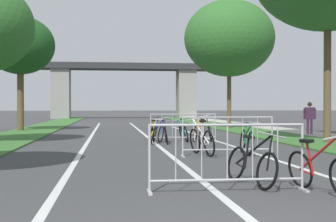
# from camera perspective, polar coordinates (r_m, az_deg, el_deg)

# --- Properties ---
(grass_verge_left) EXTENTS (2.48, 58.24, 0.05)m
(grass_verge_left) POSITION_cam_1_polar(r_m,az_deg,el_deg) (27.59, -15.57, -2.15)
(grass_verge_left) COLOR #386B2D
(grass_verge_left) RESTS_ON ground
(grass_verge_right) EXTENTS (2.48, 58.24, 0.05)m
(grass_verge_right) POSITION_cam_1_polar(r_m,az_deg,el_deg) (28.25, 7.78, -2.08)
(grass_verge_right) COLOR #386B2D
(grass_verge_right) RESTS_ON ground
(sidewalk_path_right) EXTENTS (1.73, 58.24, 0.08)m
(sidewalk_path_right) POSITION_cam_1_polar(r_m,az_deg,el_deg) (28.86, 11.82, -2.00)
(sidewalk_path_right) COLOR #ADA89E
(sidewalk_path_right) RESTS_ON ground
(lane_stripe_center) EXTENTS (0.14, 33.69, 0.01)m
(lane_stripe_center) POSITION_cam_1_polar(r_m,az_deg,el_deg) (20.39, -2.60, -3.14)
(lane_stripe_center) COLOR silver
(lane_stripe_center) RESTS_ON ground
(lane_stripe_right_lane) EXTENTS (0.14, 33.69, 0.01)m
(lane_stripe_right_lane) POSITION_cam_1_polar(r_m,az_deg,el_deg) (20.72, 4.12, -3.08)
(lane_stripe_right_lane) COLOR silver
(lane_stripe_right_lane) RESTS_ON ground
(lane_stripe_left_lane) EXTENTS (0.14, 33.69, 0.01)m
(lane_stripe_left_lane) POSITION_cam_1_polar(r_m,az_deg,el_deg) (20.34, -9.44, -3.15)
(lane_stripe_left_lane) COLOR silver
(lane_stripe_left_lane) RESTS_ON ground
(overpass_bridge) EXTENTS (18.97, 3.03, 6.05)m
(overpass_bridge) POSITION_cam_1_polar(r_m,az_deg,el_deg) (51.67, -5.35, 3.51)
(overpass_bridge) COLOR #2D2D30
(overpass_bridge) RESTS_ON ground
(tree_left_oak_near) EXTENTS (3.64, 3.64, 6.13)m
(tree_left_oak_near) POSITION_cam_1_polar(r_m,az_deg,el_deg) (26.22, -17.65, 7.62)
(tree_left_oak_near) COLOR brown
(tree_left_oak_near) RESTS_ON ground
(tree_right_cypress_far) EXTENTS (5.40, 5.40, 7.70)m
(tree_right_cypress_far) POSITION_cam_1_polar(r_m,az_deg,el_deg) (28.38, 7.51, 8.81)
(tree_right_cypress_far) COLOR brown
(tree_right_cypress_far) RESTS_ON ground
(crowd_barrier_nearest) EXTENTS (2.47, 0.48, 1.05)m
(crowd_barrier_nearest) POSITION_cam_1_polar(r_m,az_deg,el_deg) (7.26, 7.28, -5.70)
(crowd_barrier_nearest) COLOR #ADADB2
(crowd_barrier_nearest) RESTS_ON ground
(crowd_barrier_second) EXTENTS (2.47, 0.47, 1.05)m
(crowd_barrier_second) POSITION_cam_1_polar(r_m,az_deg,el_deg) (12.37, 7.35, -3.12)
(crowd_barrier_second) COLOR #ADADB2
(crowd_barrier_second) RESTS_ON ground
(crowd_barrier_third) EXTENTS (2.47, 0.45, 1.05)m
(crowd_barrier_third) POSITION_cam_1_polar(r_m,az_deg,el_deg) (17.14, 1.88, -2.10)
(crowd_barrier_third) COLOR #ADADB2
(crowd_barrier_third) RESTS_ON ground
(bicycle_red_0) EXTENTS (0.51, 1.59, 0.94)m
(bicycle_red_0) POSITION_cam_1_polar(r_m,az_deg,el_deg) (7.38, 18.14, -6.97)
(bicycle_red_0) COLOR black
(bicycle_red_0) RESTS_ON ground
(bicycle_green_1) EXTENTS (0.42, 1.67, 0.93)m
(bicycle_green_1) POSITION_cam_1_polar(r_m,az_deg,el_deg) (12.99, 9.60, -3.62)
(bicycle_green_1) COLOR black
(bicycle_green_1) RESTS_ON ground
(bicycle_black_2) EXTENTS (0.71, 1.65, 0.93)m
(bicycle_black_2) POSITION_cam_1_polar(r_m,az_deg,el_deg) (7.93, 10.14, -6.46)
(bicycle_black_2) COLOR black
(bicycle_black_2) RESTS_ON ground
(bicycle_purple_3) EXTENTS (0.46, 1.66, 0.96)m
(bicycle_purple_3) POSITION_cam_1_polar(r_m,az_deg,el_deg) (16.64, -0.30, -2.73)
(bicycle_purple_3) COLOR black
(bicycle_purple_3) RESTS_ON ground
(bicycle_silver_4) EXTENTS (0.54, 1.68, 1.02)m
(bicycle_silver_4) POSITION_cam_1_polar(r_m,az_deg,el_deg) (17.81, 5.11, -2.48)
(bicycle_silver_4) COLOR black
(bicycle_silver_4) RESTS_ON ground
(bicycle_blue_5) EXTENTS (0.62, 1.66, 0.89)m
(bicycle_blue_5) POSITION_cam_1_polar(r_m,az_deg,el_deg) (17.40, -1.30, -2.59)
(bicycle_blue_5) COLOR black
(bicycle_blue_5) RESTS_ON ground
(bicycle_white_6) EXTENTS (0.62, 1.70, 1.00)m
(bicycle_white_6) POSITION_cam_1_polar(r_m,az_deg,el_deg) (12.61, 4.14, -3.68)
(bicycle_white_6) COLOR black
(bicycle_white_6) RESTS_ON ground
(bicycle_teal_7) EXTENTS (0.47, 1.68, 0.88)m
(bicycle_teal_7) POSITION_cam_1_polar(r_m,az_deg,el_deg) (17.66, 1.89, -2.60)
(bicycle_teal_7) COLOR black
(bicycle_teal_7) RESTS_ON ground
(bicycle_orange_8) EXTENTS (0.47, 1.67, 0.93)m
(bicycle_orange_8) POSITION_cam_1_polar(r_m,az_deg,el_deg) (16.86, 3.77, -2.69)
(bicycle_orange_8) COLOR black
(bicycle_orange_8) RESTS_ON ground
(bicycle_yellow_9) EXTENTS (0.58, 1.62, 0.89)m
(bicycle_yellow_9) POSITION_cam_1_polar(r_m,az_deg,el_deg) (16.45, -1.83, -2.81)
(bicycle_yellow_9) COLOR black
(bicycle_yellow_9) RESTS_ON ground
(pedestrian_in_red_jacket) EXTENTS (0.54, 0.33, 1.52)m
(pedestrian_in_red_jacket) POSITION_cam_1_polar(r_m,az_deg,el_deg) (21.73, 16.98, -0.51)
(pedestrian_in_red_jacket) COLOR #994C8C
(pedestrian_in_red_jacket) RESTS_ON ground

